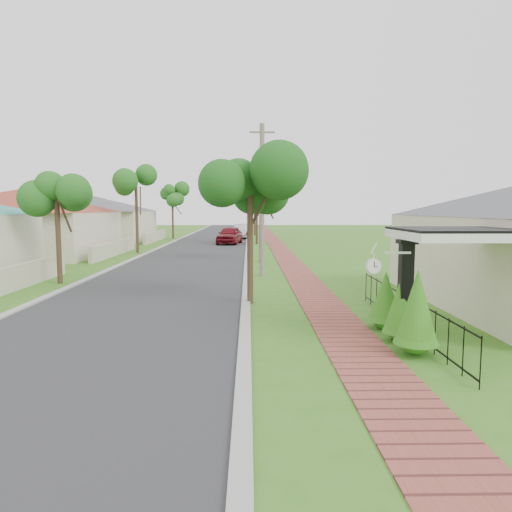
% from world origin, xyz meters
% --- Properties ---
extents(ground, '(160.00, 160.00, 0.00)m').
position_xyz_m(ground, '(0.00, 0.00, 0.00)').
color(ground, '#386E1A').
rests_on(ground, ground).
extents(road, '(7.00, 120.00, 0.02)m').
position_xyz_m(road, '(-3.00, 20.00, 0.00)').
color(road, '#28282B').
rests_on(road, ground).
extents(kerb_right, '(0.30, 120.00, 0.10)m').
position_xyz_m(kerb_right, '(0.65, 20.00, 0.00)').
color(kerb_right, '#9E9E99').
rests_on(kerb_right, ground).
extents(kerb_left, '(0.30, 120.00, 0.10)m').
position_xyz_m(kerb_left, '(-6.65, 20.00, 0.00)').
color(kerb_left, '#9E9E99').
rests_on(kerb_left, ground).
extents(sidewalk, '(1.50, 120.00, 0.03)m').
position_xyz_m(sidewalk, '(3.25, 20.00, 0.00)').
color(sidewalk, '#9A433D').
rests_on(sidewalk, ground).
extents(porch_post, '(0.48, 0.48, 2.52)m').
position_xyz_m(porch_post, '(4.55, -1.00, 1.12)').
color(porch_post, black).
rests_on(porch_post, ground).
extents(picket_fence, '(0.03, 8.02, 1.00)m').
position_xyz_m(picket_fence, '(4.90, -0.00, 0.53)').
color(picket_fence, black).
rests_on(picket_fence, ground).
extents(street_trees, '(10.70, 37.65, 5.89)m').
position_xyz_m(street_trees, '(-2.87, 26.84, 4.54)').
color(street_trees, '#382619').
rests_on(street_trees, ground).
extents(hedge_row, '(0.86, 3.14, 1.97)m').
position_xyz_m(hedge_row, '(4.45, -1.03, 0.85)').
color(hedge_row, '#206D15').
rests_on(hedge_row, ground).
extents(far_house_red, '(15.56, 15.56, 4.60)m').
position_xyz_m(far_house_red, '(-14.97, 20.00, 2.34)').
color(far_house_red, beige).
rests_on(far_house_red, ground).
extents(far_house_grey, '(15.56, 15.56, 4.60)m').
position_xyz_m(far_house_grey, '(-14.97, 34.00, 2.34)').
color(far_house_grey, beige).
rests_on(far_house_grey, ground).
extents(parked_car_red, '(2.60, 4.97, 1.61)m').
position_xyz_m(parked_car_red, '(-1.00, 30.41, 0.81)').
color(parked_car_red, maroon).
rests_on(parked_car_red, ground).
extents(parked_car_white, '(1.93, 4.85, 1.57)m').
position_xyz_m(parked_car_white, '(-0.03, 38.48, 0.79)').
color(parked_car_white, silver).
rests_on(parked_car_white, ground).
extents(near_tree, '(2.01, 2.01, 5.15)m').
position_xyz_m(near_tree, '(0.80, 3.65, 4.10)').
color(near_tree, '#382619').
rests_on(near_tree, ground).
extents(utility_pole, '(1.20, 0.24, 7.22)m').
position_xyz_m(utility_pole, '(1.39, 10.00, 3.67)').
color(utility_pole, gray).
rests_on(utility_pole, ground).
extents(station_clock, '(1.04, 0.13, 0.52)m').
position_xyz_m(station_clock, '(3.70, -1.40, 1.95)').
color(station_clock, silver).
rests_on(station_clock, ground).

